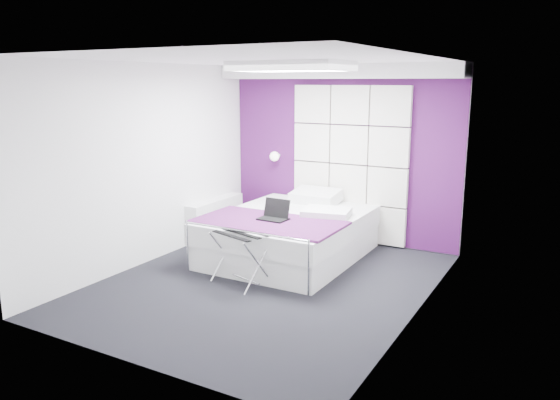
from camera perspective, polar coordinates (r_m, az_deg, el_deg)
name	(u,v)px	position (r m, az deg, el deg)	size (l,w,h in m)	color
floor	(267,283)	(6.61, -1.41, -8.65)	(4.40, 4.40, 0.00)	black
ceiling	(265,59)	(6.18, -1.54, 14.49)	(4.40, 4.40, 0.00)	white
wall_back	(341,154)	(8.21, 6.44, 4.78)	(3.60, 3.60, 0.00)	white
wall_left	(148,165)	(7.34, -13.66, 3.62)	(4.40, 4.40, 0.00)	white
wall_right	(422,191)	(5.58, 14.64, 0.91)	(4.40, 4.40, 0.00)	white
accent_wall	(341,154)	(8.20, 6.41, 4.77)	(3.58, 0.02, 2.58)	#46114A
soffit	(336,71)	(7.91, 5.92, 13.22)	(3.58, 0.50, 0.20)	white
headboard	(349,164)	(8.12, 7.23, 3.74)	(1.80, 0.08, 2.30)	silver
skylight	(291,65)	(6.70, 1.18, 13.89)	(1.36, 0.86, 0.12)	white
wall_lamp	(276,156)	(8.56, -0.45, 4.62)	(0.15, 0.15, 0.15)	white
radiator	(215,218)	(8.45, -6.78, -1.93)	(0.22, 1.20, 0.60)	white
bed	(290,233)	(7.46, 1.05, -3.50)	(1.86, 2.26, 0.78)	white
nightstand	(293,203)	(8.49, 1.38, -0.28)	(0.42, 0.33, 0.05)	white
luggage_rack	(242,258)	(6.52, -4.01, -6.07)	(0.63, 0.47, 0.62)	silver
laptop	(275,214)	(6.98, -0.53, -1.51)	(0.36, 0.26, 0.26)	black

